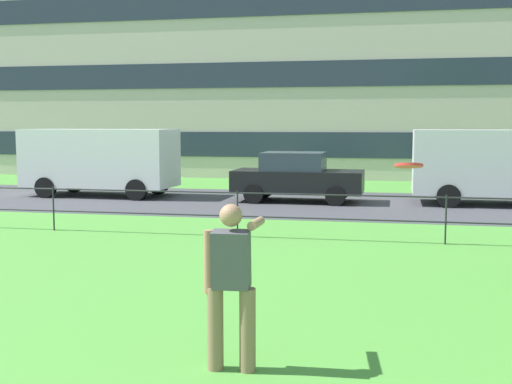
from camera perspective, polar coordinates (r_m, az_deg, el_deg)
name	(u,v)px	position (r m, az deg, el deg)	size (l,w,h in m)	color
street_strip	(353,204)	(19.40, 8.65, -1.09)	(80.00, 7.05, 0.01)	#424247
park_fence	(338,208)	(13.26, 7.38, -1.47)	(38.61, 0.04, 1.00)	#232328
person_thrower	(231,281)	(6.24, -2.22, -7.97)	(0.51, 0.77, 1.65)	#846B4C
frisbee	(409,166)	(6.25, 13.50, 2.31)	(0.29, 0.29, 0.07)	red
panel_van_center	(101,158)	(21.96, -13.73, 2.95)	(5.05, 2.21, 2.24)	white
car_black_far_right	(297,177)	(19.84, 3.69, 1.37)	(4.03, 1.87, 1.54)	black
panel_van_left	(500,163)	(20.21, 21.02, 2.46)	(5.03, 2.17, 2.24)	silver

